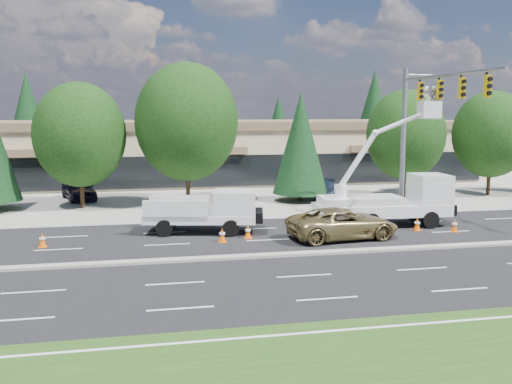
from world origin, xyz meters
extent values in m
plane|color=black|center=(0.00, 0.00, 0.00)|extent=(140.00, 140.00, 0.00)
cube|color=gray|center=(0.00, 20.00, 0.01)|extent=(140.00, 22.00, 0.01)
cube|color=gray|center=(0.00, 0.00, 0.06)|extent=(120.00, 0.55, 0.12)
cube|color=tan|center=(0.00, 30.00, 2.50)|extent=(50.00, 15.00, 5.00)
cube|color=brown|center=(0.00, 30.00, 5.15)|extent=(50.40, 15.40, 0.70)
cube|color=black|center=(0.00, 22.45, 1.50)|extent=(48.00, 0.12, 2.60)
cylinder|color=#332114|center=(-10.00, 15.00, 1.35)|extent=(0.28, 0.28, 2.69)
ellipsoid|color=black|center=(-10.00, 15.00, 4.86)|extent=(5.98, 5.98, 6.88)
cylinder|color=#332114|center=(-3.00, 15.00, 1.57)|extent=(0.28, 0.28, 3.14)
ellipsoid|color=black|center=(-3.00, 15.00, 5.67)|extent=(6.97, 6.97, 8.02)
cylinder|color=#332114|center=(5.00, 15.00, 0.40)|extent=(0.26, 0.26, 0.80)
cone|color=black|center=(5.00, 15.00, 4.16)|extent=(3.93, 3.93, 7.19)
cylinder|color=#332114|center=(13.00, 15.00, 1.30)|extent=(0.28, 0.28, 2.59)
ellipsoid|color=black|center=(13.00, 15.00, 4.68)|extent=(5.76, 5.76, 6.62)
cylinder|color=#332114|center=(20.00, 15.00, 1.29)|extent=(0.28, 0.28, 2.58)
ellipsoid|color=black|center=(20.00, 15.00, 4.66)|extent=(5.74, 5.74, 6.60)
cylinder|color=#332114|center=(-18.00, 42.00, 0.40)|extent=(0.26, 0.26, 0.80)
cone|color=black|center=(-18.00, 42.00, 5.69)|extent=(5.38, 5.38, 9.82)
cylinder|color=#332114|center=(-4.00, 42.00, 0.40)|extent=(0.26, 0.26, 0.80)
cone|color=black|center=(-4.00, 42.00, 5.20)|extent=(4.92, 4.92, 8.99)
cylinder|color=#332114|center=(10.00, 42.00, 0.40)|extent=(0.26, 0.26, 0.80)
cone|color=black|center=(10.00, 42.00, 4.46)|extent=(4.21, 4.21, 7.70)
cylinder|color=#332114|center=(22.00, 42.00, 0.40)|extent=(0.26, 0.26, 0.80)
cone|color=black|center=(22.00, 42.00, 6.11)|extent=(5.77, 5.77, 10.55)
cylinder|color=gray|center=(10.00, 9.20, 4.50)|extent=(0.32, 0.32, 9.00)
cylinder|color=gray|center=(10.00, 4.20, 8.30)|extent=(0.20, 10.00, 0.20)
cylinder|color=gray|center=(11.30, 9.20, 8.60)|extent=(2.60, 0.12, 0.12)
cube|color=gold|center=(10.00, 7.20, 7.55)|extent=(0.32, 0.22, 1.05)
cube|color=gold|center=(10.00, 5.00, 7.55)|extent=(0.32, 0.22, 1.05)
cube|color=gold|center=(10.00, 2.80, 7.55)|extent=(0.32, 0.22, 1.05)
cube|color=gold|center=(10.00, 0.60, 7.55)|extent=(0.32, 0.22, 1.05)
cube|color=white|center=(-3.13, 5.68, 0.83)|extent=(6.17, 3.29, 0.44)
cube|color=white|center=(-1.32, 5.30, 1.51)|extent=(2.53, 2.49, 1.46)
cube|color=black|center=(-0.69, 5.17, 1.71)|extent=(0.45, 1.83, 0.98)
cube|color=white|center=(-4.09, 6.82, 1.32)|extent=(3.31, 0.96, 1.07)
cube|color=white|center=(-4.47, 5.01, 1.32)|extent=(3.31, 0.96, 1.07)
cube|color=white|center=(7.00, 5.44, 0.94)|extent=(7.62, 2.65, 0.66)
cube|color=white|center=(9.81, 5.29, 1.93)|extent=(1.99, 2.30, 1.88)
cube|color=black|center=(10.52, 5.25, 2.07)|extent=(0.18, 1.88, 1.13)
cube|color=white|center=(5.78, 5.51, 1.46)|extent=(4.62, 2.40, 0.47)
cylinder|color=white|center=(4.66, 5.57, 1.97)|extent=(0.66, 0.66, 0.75)
cube|color=white|center=(9.59, 5.30, 6.47)|extent=(1.08, 0.90, 1.01)
imported|color=beige|center=(9.39, 5.31, 6.84)|extent=(0.42, 0.61, 1.62)
imported|color=beige|center=(9.80, 5.29, 6.84)|extent=(0.65, 0.82, 1.62)
ellipsoid|color=white|center=(9.39, 5.31, 7.67)|extent=(0.24, 0.24, 0.17)
ellipsoid|color=white|center=(9.80, 5.29, 7.67)|extent=(0.24, 0.24, 0.17)
cube|color=#F45E07|center=(-10.80, 3.88, 0.01)|extent=(0.40, 0.40, 0.03)
cone|color=#F45E07|center=(-10.80, 3.88, 0.35)|extent=(0.36, 0.36, 0.70)
cylinder|color=white|center=(-10.80, 3.88, 0.42)|extent=(0.29, 0.29, 0.10)
cube|color=#F45E07|center=(-2.31, 3.26, 0.01)|extent=(0.40, 0.40, 0.03)
cone|color=#F45E07|center=(-2.31, 3.26, 0.35)|extent=(0.36, 0.36, 0.70)
cylinder|color=white|center=(-2.31, 3.26, 0.42)|extent=(0.29, 0.29, 0.10)
cube|color=#F45E07|center=(-0.91, 3.80, 0.01)|extent=(0.40, 0.40, 0.03)
cone|color=#F45E07|center=(-0.91, 3.80, 0.35)|extent=(0.36, 0.36, 0.70)
cylinder|color=white|center=(-0.91, 3.80, 0.42)|extent=(0.29, 0.29, 0.10)
cube|color=#F45E07|center=(8.40, 3.88, 0.01)|extent=(0.40, 0.40, 0.03)
cone|color=#F45E07|center=(8.40, 3.88, 0.35)|extent=(0.36, 0.36, 0.70)
cylinder|color=white|center=(8.40, 3.88, 0.42)|extent=(0.29, 0.29, 0.10)
cube|color=#F45E07|center=(10.20, 3.18, 0.01)|extent=(0.40, 0.40, 0.03)
cone|color=#F45E07|center=(10.20, 3.18, 0.35)|extent=(0.36, 0.36, 0.70)
cylinder|color=white|center=(10.20, 3.18, 0.42)|extent=(0.29, 0.29, 0.10)
imported|color=olive|center=(3.76, 2.80, 0.78)|extent=(5.87, 3.18, 1.56)
imported|color=black|center=(-10.61, 18.78, 0.79)|extent=(3.17, 4.96, 1.57)
imported|color=black|center=(7.19, 16.00, 0.68)|extent=(2.73, 4.38, 1.36)
camera|label=1|loc=(-6.14, -23.95, 6.36)|focal=40.00mm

